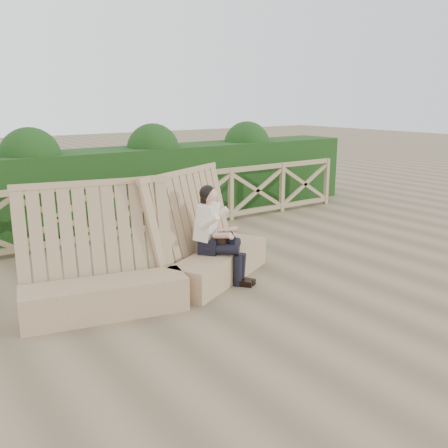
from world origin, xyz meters
TOP-DOWN VIEW (x-y plane):
  - ground at (0.00, 0.00)m, footprint 60.00×60.00m
  - bench at (-0.97, 0.72)m, footprint 3.74×1.51m
  - woman at (-0.17, 0.71)m, footprint 0.71×0.85m
  - guardrail at (0.00, 3.50)m, footprint 10.10×0.09m
  - hedge at (0.00, 4.70)m, footprint 12.00×1.20m

SIDE VIEW (x-z plane):
  - ground at x=0.00m, z-range 0.00..0.00m
  - bench at x=-0.97m, z-range -0.39..1.16m
  - guardrail at x=0.00m, z-range 0.00..1.10m
  - woman at x=-0.17m, z-range 0.04..1.40m
  - hedge at x=0.00m, z-range 0.00..1.50m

